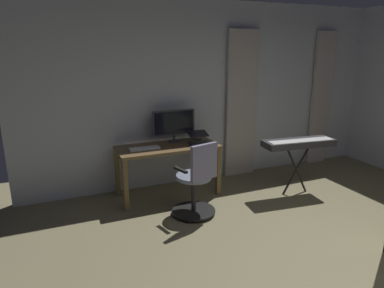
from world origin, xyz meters
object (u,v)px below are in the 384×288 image
(piano_keyboard, at_px, (299,144))
(computer_monitor, at_px, (174,123))
(office_chair, at_px, (197,182))
(cell_phone_by_monitor, at_px, (196,139))
(desk, at_px, (168,153))
(computer_keyboard, at_px, (145,148))
(laptop, at_px, (199,140))

(piano_keyboard, bearing_deg, computer_monitor, -22.87)
(computer_monitor, bearing_deg, office_chair, 86.86)
(cell_phone_by_monitor, bearing_deg, computer_monitor, -25.99)
(desk, xyz_separation_m, computer_monitor, (-0.16, -0.19, 0.37))
(desk, xyz_separation_m, office_chair, (-0.11, 0.76, -0.18))
(piano_keyboard, bearing_deg, computer_keyboard, -11.00)
(computer_monitor, bearing_deg, computer_keyboard, 24.13)
(piano_keyboard, bearing_deg, office_chair, 9.06)
(computer_monitor, bearing_deg, cell_phone_by_monitor, -179.24)
(desk, distance_m, computer_keyboard, 0.36)
(desk, bearing_deg, computer_keyboard, 6.00)
(computer_monitor, height_order, computer_keyboard, computer_monitor)
(desk, bearing_deg, office_chair, 98.48)
(desk, height_order, computer_keyboard, computer_keyboard)
(computer_monitor, bearing_deg, desk, 49.23)
(desk, height_order, piano_keyboard, piano_keyboard)
(laptop, distance_m, piano_keyboard, 1.41)
(piano_keyboard, bearing_deg, desk, -15.21)
(office_chair, distance_m, laptop, 0.85)
(office_chair, height_order, computer_monitor, computer_monitor)
(cell_phone_by_monitor, relative_size, piano_keyboard, 0.14)
(desk, relative_size, computer_keyboard, 3.46)
(computer_keyboard, relative_size, piano_keyboard, 0.39)
(desk, xyz_separation_m, laptop, (-0.45, 0.06, 0.16))
(desk, distance_m, computer_monitor, 0.45)
(office_chair, bearing_deg, computer_monitor, 71.79)
(computer_keyboard, distance_m, laptop, 0.80)
(desk, height_order, laptop, laptop)
(computer_keyboard, relative_size, cell_phone_by_monitor, 2.85)
(desk, height_order, computer_monitor, computer_monitor)
(computer_keyboard, xyz_separation_m, laptop, (-0.80, 0.02, 0.04))
(office_chair, distance_m, cell_phone_by_monitor, 1.08)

